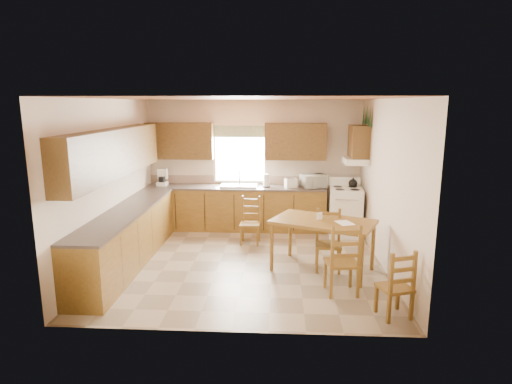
# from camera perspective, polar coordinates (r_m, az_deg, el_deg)

# --- Properties ---
(floor) EXTENTS (4.50, 4.50, 0.00)m
(floor) POSITION_cam_1_polar(r_m,az_deg,el_deg) (7.30, -1.32, -9.35)
(floor) COLOR gray
(floor) RESTS_ON ground
(ceiling) EXTENTS (4.50, 4.50, 0.00)m
(ceiling) POSITION_cam_1_polar(r_m,az_deg,el_deg) (6.81, -1.43, 12.36)
(ceiling) COLOR brown
(ceiling) RESTS_ON floor
(wall_left) EXTENTS (4.50, 4.50, 0.00)m
(wall_left) POSITION_cam_1_polar(r_m,az_deg,el_deg) (7.45, -18.90, 1.25)
(wall_left) COLOR beige
(wall_left) RESTS_ON floor
(wall_right) EXTENTS (4.50, 4.50, 0.00)m
(wall_right) POSITION_cam_1_polar(r_m,az_deg,el_deg) (7.11, 17.00, 0.90)
(wall_right) COLOR beige
(wall_right) RESTS_ON floor
(wall_back) EXTENTS (4.50, 4.50, 0.00)m
(wall_back) POSITION_cam_1_polar(r_m,az_deg,el_deg) (9.14, -0.26, 3.72)
(wall_back) COLOR beige
(wall_back) RESTS_ON floor
(wall_front) EXTENTS (4.50, 4.50, 0.00)m
(wall_front) POSITION_cam_1_polar(r_m,az_deg,el_deg) (4.75, -3.53, -3.86)
(wall_front) COLOR beige
(wall_front) RESTS_ON floor
(lower_cab_back) EXTENTS (3.75, 0.60, 0.88)m
(lower_cab_back) POSITION_cam_1_polar(r_m,az_deg,el_deg) (9.05, -2.74, -2.24)
(lower_cab_back) COLOR brown
(lower_cab_back) RESTS_ON floor
(lower_cab_left) EXTENTS (0.60, 3.60, 0.88)m
(lower_cab_left) POSITION_cam_1_polar(r_m,az_deg,el_deg) (7.42, -16.71, -5.90)
(lower_cab_left) COLOR brown
(lower_cab_left) RESTS_ON floor
(counter_back) EXTENTS (3.75, 0.63, 0.04)m
(counter_back) POSITION_cam_1_polar(r_m,az_deg,el_deg) (8.95, -2.77, 0.61)
(counter_back) COLOR #4D413B
(counter_back) RESTS_ON lower_cab_back
(counter_left) EXTENTS (0.63, 3.60, 0.04)m
(counter_left) POSITION_cam_1_polar(r_m,az_deg,el_deg) (7.30, -16.92, -2.45)
(counter_left) COLOR #4D413B
(counter_left) RESTS_ON lower_cab_left
(backsplash) EXTENTS (3.75, 0.01, 0.18)m
(backsplash) POSITION_cam_1_polar(r_m,az_deg,el_deg) (9.22, -2.59, 1.63)
(backsplash) COLOR gray
(backsplash) RESTS_ON counter_back
(upper_cab_back_left) EXTENTS (1.41, 0.33, 0.75)m
(upper_cab_back_left) POSITION_cam_1_polar(r_m,az_deg,el_deg) (9.15, -10.11, 6.73)
(upper_cab_back_left) COLOR brown
(upper_cab_back_left) RESTS_ON wall_back
(upper_cab_back_right) EXTENTS (1.25, 0.33, 0.75)m
(upper_cab_back_right) POSITION_cam_1_polar(r_m,az_deg,el_deg) (8.91, 5.26, 6.73)
(upper_cab_back_right) COLOR brown
(upper_cab_back_right) RESTS_ON wall_back
(upper_cab_left) EXTENTS (0.33, 3.60, 0.75)m
(upper_cab_left) POSITION_cam_1_polar(r_m,az_deg,el_deg) (7.18, -18.38, 4.99)
(upper_cab_left) COLOR brown
(upper_cab_left) RESTS_ON wall_left
(upper_cab_stove) EXTENTS (0.33, 0.62, 0.62)m
(upper_cab_stove) POSITION_cam_1_polar(r_m,az_deg,el_deg) (8.61, 13.54, 6.58)
(upper_cab_stove) COLOR brown
(upper_cab_stove) RESTS_ON wall_right
(range_hood) EXTENTS (0.44, 0.62, 0.12)m
(range_hood) POSITION_cam_1_polar(r_m,az_deg,el_deg) (8.64, 13.09, 4.08)
(range_hood) COLOR white
(range_hood) RESTS_ON wall_right
(window_frame) EXTENTS (1.13, 0.02, 1.18)m
(window_frame) POSITION_cam_1_polar(r_m,az_deg,el_deg) (9.11, -2.16, 4.95)
(window_frame) COLOR white
(window_frame) RESTS_ON wall_back
(window_pane) EXTENTS (1.05, 0.01, 1.10)m
(window_pane) POSITION_cam_1_polar(r_m,az_deg,el_deg) (9.11, -2.16, 4.95)
(window_pane) COLOR white
(window_pane) RESTS_ON wall_back
(window_valance) EXTENTS (1.19, 0.01, 0.24)m
(window_valance) POSITION_cam_1_polar(r_m,az_deg,el_deg) (9.04, -2.20, 8.08)
(window_valance) COLOR #3E5831
(window_valance) RESTS_ON wall_back
(sink_basin) EXTENTS (0.75, 0.45, 0.04)m
(sink_basin) POSITION_cam_1_polar(r_m,az_deg,el_deg) (8.94, -2.29, 0.86)
(sink_basin) COLOR silver
(sink_basin) RESTS_ON counter_back
(pine_decal_a) EXTENTS (0.22, 0.22, 0.36)m
(pine_decal_a) POSITION_cam_1_polar(r_m,az_deg,el_deg) (8.29, 14.99, 9.65)
(pine_decal_a) COLOR #194420
(pine_decal_a) RESTS_ON wall_right
(pine_decal_b) EXTENTS (0.22, 0.22, 0.36)m
(pine_decal_b) POSITION_cam_1_polar(r_m,az_deg,el_deg) (8.60, 14.57, 10.00)
(pine_decal_b) COLOR #194420
(pine_decal_b) RESTS_ON wall_right
(pine_decal_c) EXTENTS (0.22, 0.22, 0.36)m
(pine_decal_c) POSITION_cam_1_polar(r_m,az_deg,el_deg) (8.92, 14.16, 9.81)
(pine_decal_c) COLOR #194420
(pine_decal_c) RESTS_ON wall_right
(stove) EXTENTS (0.70, 0.71, 0.95)m
(stove) POSITION_cam_1_polar(r_m,az_deg,el_deg) (8.80, 11.83, -2.66)
(stove) COLOR white
(stove) RESTS_ON floor
(coffeemaker) EXTENTS (0.27, 0.28, 0.32)m
(coffeemaker) POSITION_cam_1_polar(r_m,az_deg,el_deg) (9.25, -12.42, 1.85)
(coffeemaker) COLOR white
(coffeemaker) RESTS_ON counter_back
(paper_towel) EXTENTS (0.15, 0.15, 0.27)m
(paper_towel) POSITION_cam_1_polar(r_m,az_deg,el_deg) (8.86, 1.37, 1.53)
(paper_towel) COLOR white
(paper_towel) RESTS_ON counter_back
(toaster) EXTENTS (0.27, 0.23, 0.19)m
(toaster) POSITION_cam_1_polar(r_m,az_deg,el_deg) (8.83, 4.66, 1.20)
(toaster) COLOR white
(toaster) RESTS_ON counter_back
(microwave) EXTENTS (0.55, 0.49, 0.27)m
(microwave) POSITION_cam_1_polar(r_m,az_deg,el_deg) (8.87, 7.68, 1.45)
(microwave) COLOR white
(microwave) RESTS_ON counter_back
(dining_table) EXTENTS (1.77, 1.43, 0.83)m
(dining_table) POSITION_cam_1_polar(r_m,az_deg,el_deg) (6.91, 8.84, -7.07)
(dining_table) COLOR brown
(dining_table) RESTS_ON floor
(chair_near_left) EXTENTS (0.48, 0.46, 1.03)m
(chair_near_left) POSITION_cam_1_polar(r_m,az_deg,el_deg) (6.13, 11.39, -8.66)
(chair_near_left) COLOR brown
(chair_near_left) RESTS_ON floor
(chair_near_right) EXTENTS (0.47, 0.45, 0.89)m
(chair_near_right) POSITION_cam_1_polar(r_m,az_deg,el_deg) (5.68, 18.03, -11.45)
(chair_near_right) COLOR brown
(chair_near_right) RESTS_ON floor
(chair_far_left) EXTENTS (0.38, 0.37, 0.89)m
(chair_far_left) POSITION_cam_1_polar(r_m,az_deg,el_deg) (8.11, -0.80, -3.88)
(chair_far_left) COLOR brown
(chair_far_left) RESTS_ON floor
(chair_far_right) EXTENTS (0.43, 0.41, 0.97)m
(chair_far_right) POSITION_cam_1_polar(r_m,az_deg,el_deg) (6.92, 9.62, -6.46)
(chair_far_right) COLOR brown
(chair_far_right) RESTS_ON floor
(table_paper) EXTENTS (0.31, 0.35, 0.00)m
(table_paper) POSITION_cam_1_polar(r_m,az_deg,el_deg) (6.71, 11.74, -4.05)
(table_paper) COLOR white
(table_paper) RESTS_ON dining_table
(table_card) EXTENTS (0.09, 0.05, 0.11)m
(table_card) POSITION_cam_1_polar(r_m,az_deg,el_deg) (6.81, 8.46, -3.20)
(table_card) COLOR white
(table_card) RESTS_ON dining_table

